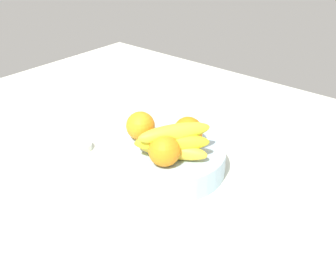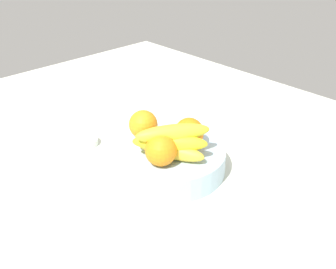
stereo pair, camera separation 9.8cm
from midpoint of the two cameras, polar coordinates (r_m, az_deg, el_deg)
ground_plane at (r=102.72cm, az=-2.26°, el=-6.25°), size 180.00×140.00×3.00cm
fruit_bowl at (r=102.22cm, az=-2.76°, el=-3.49°), size 27.50×27.50×5.84cm
orange_front_left at (r=104.09cm, az=-6.42°, el=1.09°), size 7.13×7.13×7.13cm
orange_front_right at (r=93.21cm, az=-3.53°, el=-2.27°), size 7.13×7.13×7.13cm
orange_center at (r=100.77cm, az=-0.01°, el=0.31°), size 7.13×7.13×7.13cm
banana_bunch at (r=95.28cm, az=-2.32°, el=-1.06°), size 17.28×16.69×8.40cm
jar_lid at (r=115.27cm, az=-14.28°, el=-1.62°), size 6.79×6.79×1.72cm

